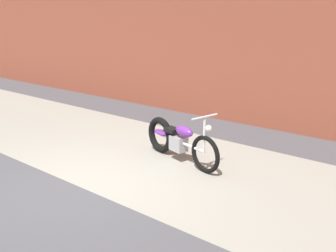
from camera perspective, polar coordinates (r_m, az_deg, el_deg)
ground_plane at (r=6.22m, az=-13.57°, el=-9.10°), size 80.00×80.00×0.00m
sidewalk_slab at (r=7.32m, az=-2.80°, el=-4.63°), size 36.00×3.50×0.01m
brick_building_wall at (r=9.69m, az=11.01°, el=15.28°), size 36.00×0.50×4.96m
motorcycle_purple at (r=7.03m, az=1.24°, el=-2.10°), size 1.97×0.74×1.03m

